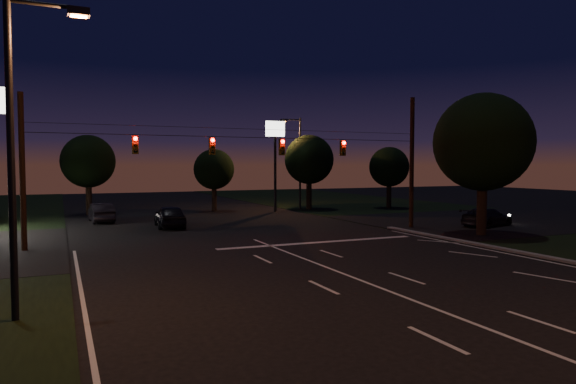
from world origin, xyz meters
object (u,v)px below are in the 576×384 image
car_oncoming_b (101,213)px  car_oncoming_a (170,216)px  car_cross (487,217)px  tree_right_near (481,144)px  utility_pole_right (411,228)px

car_oncoming_b → car_oncoming_a: bearing=124.4°
car_oncoming_a → car_cross: (20.62, -8.59, -0.13)m
tree_right_near → car_oncoming_b: 27.60m
car_oncoming_b → car_cross: 28.47m
tree_right_near → car_cross: (3.77, 3.16, -5.02)m
utility_pole_right → car_cross: (5.29, -1.68, 0.66)m
car_oncoming_a → car_cross: bearing=161.5°
utility_pole_right → car_oncoming_a: 16.83m
utility_pole_right → car_oncoming_b: 23.08m
utility_pole_right → tree_right_near: bearing=-72.5°
utility_pole_right → tree_right_near: (1.53, -4.83, 5.68)m
car_oncoming_a → car_oncoming_b: size_ratio=1.05×
utility_pole_right → car_oncoming_b: (-19.45, 12.41, 0.73)m
utility_pole_right → car_oncoming_b: size_ratio=2.04×
utility_pole_right → car_oncoming_a: (-15.32, 6.92, 0.79)m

